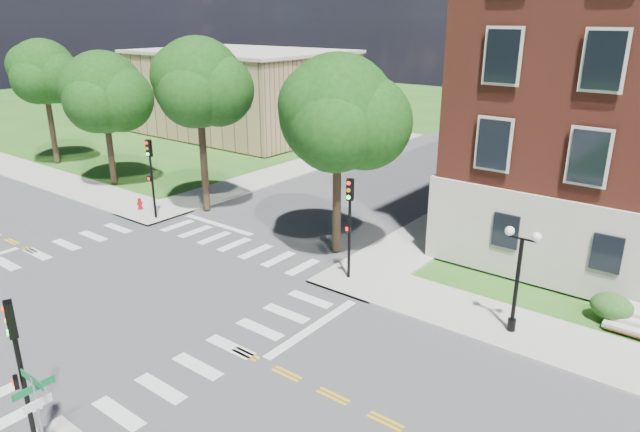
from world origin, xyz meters
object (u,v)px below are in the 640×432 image
Objects in this scene: traffic_signal_se at (19,361)px; traffic_signal_ne at (349,216)px; traffic_signal_nw at (151,169)px; twin_lamp_west at (518,274)px; street_sign_pole at (38,407)px; fire_hydrant at (140,204)px.

traffic_signal_ne is at bearing 88.79° from traffic_signal_se.
traffic_signal_se is at bearing -91.21° from traffic_signal_ne.
traffic_signal_ne and traffic_signal_nw have the same top height.
twin_lamp_west is 1.36× the size of street_sign_pole.
twin_lamp_west reaches higher than street_sign_pole.
traffic_signal_se reaches higher than fire_hydrant.
twin_lamp_west reaches higher than fire_hydrant.
traffic_signal_se is 14.76m from traffic_signal_ne.
traffic_signal_ne is 1.55× the size of street_sign_pole.
street_sign_pole is at bearing -87.32° from traffic_signal_ne.
traffic_signal_se is 19.96m from traffic_signal_nw.
twin_lamp_west is 24.07m from fire_hydrant.
traffic_signal_se is at bearing 171.30° from street_sign_pole.
traffic_signal_ne is at bearing 1.36° from traffic_signal_nw.
traffic_signal_se and traffic_signal_ne have the same top height.
fire_hydrant is (-16.89, 14.97, -1.84)m from street_sign_pole.
traffic_signal_ne is 7.82m from twin_lamp_west.
street_sign_pole reaches higher than fire_hydrant.
traffic_signal_nw reaches higher than twin_lamp_west.
street_sign_pole is at bearing -115.48° from twin_lamp_west.
traffic_signal_nw is at bearing -10.62° from fire_hydrant.
traffic_signal_se is 21.89m from fire_hydrant.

